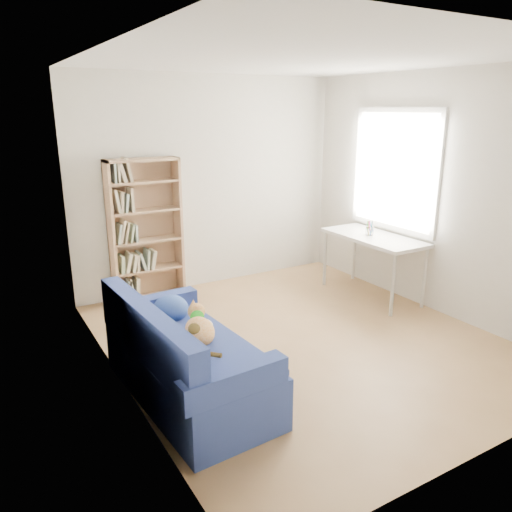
{
  "coord_description": "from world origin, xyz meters",
  "views": [
    {
      "loc": [
        -2.67,
        -3.65,
        2.19
      ],
      "look_at": [
        -0.37,
        0.26,
        0.85
      ],
      "focal_mm": 35.0,
      "sensor_mm": 36.0,
      "label": 1
    }
  ],
  "objects_px": {
    "desk": "(373,241)",
    "bookshelf": "(146,236)",
    "sofa": "(184,360)",
    "pen_cup": "(370,230)"
  },
  "relations": [
    {
      "from": "desk",
      "to": "bookshelf",
      "type": "bearing_deg",
      "value": 151.35
    },
    {
      "from": "sofa",
      "to": "pen_cup",
      "type": "xyz_separation_m",
      "value": [
        2.8,
        0.98,
        0.51
      ]
    },
    {
      "from": "desk",
      "to": "pen_cup",
      "type": "xyz_separation_m",
      "value": [
        -0.01,
        0.06,
        0.13
      ]
    },
    {
      "from": "sofa",
      "to": "desk",
      "type": "bearing_deg",
      "value": 14.67
    },
    {
      "from": "sofa",
      "to": "pen_cup",
      "type": "relative_size",
      "value": 9.6
    },
    {
      "from": "desk",
      "to": "sofa",
      "type": "bearing_deg",
      "value": -161.81
    },
    {
      "from": "sofa",
      "to": "desk",
      "type": "height_order",
      "value": "sofa"
    },
    {
      "from": "sofa",
      "to": "desk",
      "type": "relative_size",
      "value": 1.31
    },
    {
      "from": "bookshelf",
      "to": "pen_cup",
      "type": "height_order",
      "value": "bookshelf"
    },
    {
      "from": "bookshelf",
      "to": "pen_cup",
      "type": "bearing_deg",
      "value": -27.65
    }
  ]
}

